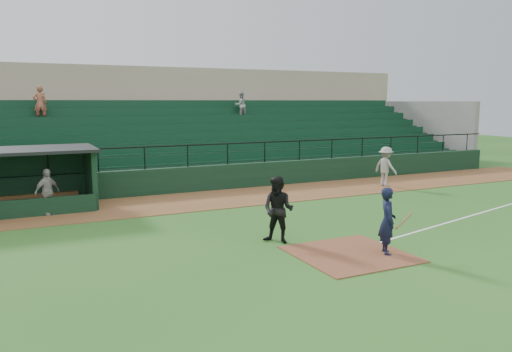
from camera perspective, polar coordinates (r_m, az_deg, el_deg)
name	(u,v)px	position (r m, az deg, el deg)	size (l,w,h in m)	color
ground	(330,245)	(15.11, 8.36, -7.80)	(90.00, 90.00, 0.00)	#2B5E1E
warning_track	(226,198)	(21.99, -3.41, -2.53)	(40.00, 4.00, 0.03)	brown
home_plate_dirt	(350,254)	(14.33, 10.63, -8.71)	(3.00, 3.00, 0.03)	brown
foul_line	(486,212)	(21.30, 24.62, -3.69)	(18.00, 0.09, 0.01)	white
stadium_structure	(170,134)	(29.65, -9.73, 4.68)	(38.00, 13.08, 6.40)	black
batter_at_plate	(387,221)	(14.35, 14.71, -4.97)	(1.15, 0.81, 1.88)	black
umpire	(278,210)	(15.02, 2.55, -3.87)	(0.98, 0.76, 2.01)	black
runner	(386,166)	(25.72, 14.52, 1.06)	(1.26, 0.72, 1.95)	#9D9893
dugout_player_a	(47,192)	(20.07, -22.63, -1.69)	(1.01, 0.42, 1.73)	#A09B96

